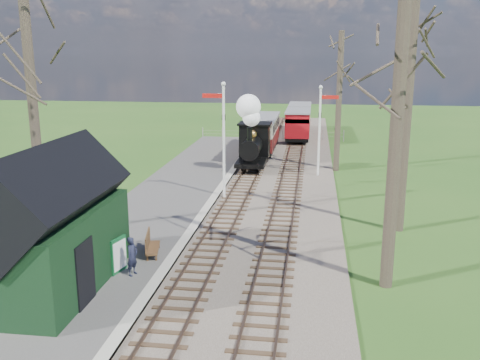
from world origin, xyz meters
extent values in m
ellipsoid|color=#385B23|center=(-25.00, 60.00, -14.76)|extent=(57.60, 36.00, 16.20)
ellipsoid|color=#385B23|center=(10.00, 65.00, -18.04)|extent=(70.40, 44.00, 19.80)
ellipsoid|color=#385B23|center=(-8.00, 70.00, -16.40)|extent=(64.00, 40.00, 18.00)
cube|color=brown|center=(1.30, 22.00, 0.05)|extent=(8.00, 60.00, 0.10)
cube|color=brown|center=(-0.50, 22.00, 0.14)|extent=(0.07, 60.00, 0.12)
cube|color=brown|center=(0.50, 22.00, 0.14)|extent=(0.07, 60.00, 0.12)
cube|color=#38281C|center=(0.00, 22.00, 0.10)|extent=(1.60, 60.00, 0.09)
cube|color=brown|center=(2.10, 22.00, 0.14)|extent=(0.07, 60.00, 0.12)
cube|color=brown|center=(3.10, 22.00, 0.14)|extent=(0.07, 60.00, 0.12)
cube|color=#38281C|center=(2.60, 22.00, 0.10)|extent=(1.60, 60.00, 0.09)
cube|color=#474442|center=(-3.50, 14.00, 0.10)|extent=(5.00, 44.00, 0.20)
cube|color=#B2AD9E|center=(-1.20, 14.00, 0.10)|extent=(0.40, 44.00, 0.21)
cube|color=black|center=(-4.30, 4.00, 1.50)|extent=(3.00, 6.00, 2.60)
cube|color=black|center=(-4.30, 4.00, 3.35)|extent=(3.25, 6.30, 3.25)
cube|color=black|center=(-2.78, 3.00, 1.20)|extent=(0.06, 1.20, 2.00)
cylinder|color=silver|center=(-0.70, 16.00, 3.00)|extent=(0.14, 0.14, 6.00)
sphere|color=silver|center=(-0.70, 16.00, 6.10)|extent=(0.24, 0.24, 0.24)
cube|color=#B7140F|center=(-1.25, 16.00, 5.50)|extent=(1.10, 0.08, 0.22)
cube|color=black|center=(-0.70, 16.00, 4.40)|extent=(0.18, 0.06, 0.30)
cylinder|color=silver|center=(4.30, 22.00, 2.75)|extent=(0.14, 0.14, 5.50)
sphere|color=silver|center=(4.30, 22.00, 5.60)|extent=(0.24, 0.24, 0.24)
cube|color=#B7140F|center=(4.85, 22.00, 5.00)|extent=(1.10, 0.08, 0.22)
cube|color=black|center=(4.30, 22.00, 3.90)|extent=(0.18, 0.06, 0.30)
cylinder|color=#382D23|center=(-7.30, 9.00, 5.50)|extent=(0.41, 0.41, 11.00)
cylinder|color=#382D23|center=(6.50, 6.00, 6.00)|extent=(0.42, 0.42, 12.00)
cylinder|color=#382D23|center=(7.80, 12.00, 5.00)|extent=(0.40, 0.40, 10.00)
cylinder|color=#382D23|center=(5.50, 24.00, 4.50)|extent=(0.39, 0.39, 9.00)
cube|color=slate|center=(0.30, 36.00, 0.75)|extent=(12.60, 0.02, 0.01)
cube|color=slate|center=(0.30, 36.00, 0.45)|extent=(12.60, 0.02, 0.02)
cylinder|color=slate|center=(0.30, 36.00, 0.50)|extent=(0.08, 0.08, 1.00)
cube|color=black|center=(0.00, 23.34, 0.70)|extent=(1.87, 4.41, 0.28)
cylinder|color=black|center=(0.00, 22.68, 1.69)|extent=(1.21, 2.87, 1.21)
cube|color=black|center=(0.00, 24.66, 1.80)|extent=(1.99, 1.76, 2.21)
cylinder|color=black|center=(0.00, 21.58, 2.68)|extent=(0.31, 0.31, 0.88)
sphere|color=#C68A3A|center=(0.00, 23.01, 2.46)|extent=(0.57, 0.57, 0.57)
sphere|color=white|center=(0.10, 21.58, 3.73)|extent=(1.10, 1.10, 1.10)
sphere|color=white|center=(-0.10, 21.69, 4.39)|extent=(1.54, 1.54, 1.54)
cylinder|color=black|center=(-0.50, 22.02, 0.55)|extent=(0.11, 0.71, 0.71)
cylinder|color=black|center=(0.50, 22.02, 0.55)|extent=(0.11, 0.71, 0.71)
cube|color=black|center=(0.00, 29.34, 0.59)|extent=(2.10, 7.72, 0.33)
cube|color=#4F1212|center=(0.00, 29.34, 1.25)|extent=(2.21, 7.72, 0.99)
cube|color=beige|center=(0.00, 29.34, 2.24)|extent=(2.21, 7.72, 0.99)
cube|color=slate|center=(0.00, 29.34, 2.79)|extent=(2.32, 7.94, 0.13)
cube|color=black|center=(2.60, 35.27, 0.55)|extent=(1.92, 5.05, 0.30)
cube|color=maroon|center=(2.60, 35.27, 1.16)|extent=(2.02, 5.05, 0.91)
cube|color=beige|center=(2.60, 35.27, 2.07)|extent=(2.02, 5.05, 0.91)
cube|color=slate|center=(2.60, 35.27, 2.57)|extent=(2.12, 5.25, 0.12)
cube|color=black|center=(2.60, 40.77, 0.55)|extent=(1.92, 5.05, 0.30)
cube|color=maroon|center=(2.60, 40.77, 1.16)|extent=(2.02, 5.05, 0.91)
cube|color=beige|center=(2.60, 40.77, 2.07)|extent=(2.02, 5.05, 0.91)
cube|color=slate|center=(2.60, 40.77, 2.57)|extent=(2.12, 5.25, 0.12)
cube|color=#104D25|center=(-2.67, 5.48, 0.82)|extent=(0.29, 0.85, 1.25)
cube|color=silver|center=(-2.63, 5.47, 0.82)|extent=(0.20, 0.72, 1.02)
cube|color=#4D321B|center=(-1.99, 7.26, 0.45)|extent=(0.74, 1.56, 0.06)
cube|color=#4D321B|center=(-2.17, 7.22, 0.74)|extent=(0.37, 1.48, 0.64)
cube|color=#4D321B|center=(-1.82, 6.61, 0.31)|extent=(0.06, 0.06, 0.21)
cube|color=#4D321B|center=(-2.15, 7.90, 0.31)|extent=(0.06, 0.06, 0.21)
imported|color=#1C1E32|center=(-2.12, 5.30, 0.88)|extent=(0.46, 0.57, 1.36)
camera|label=1|loc=(3.89, -11.23, 7.73)|focal=40.00mm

